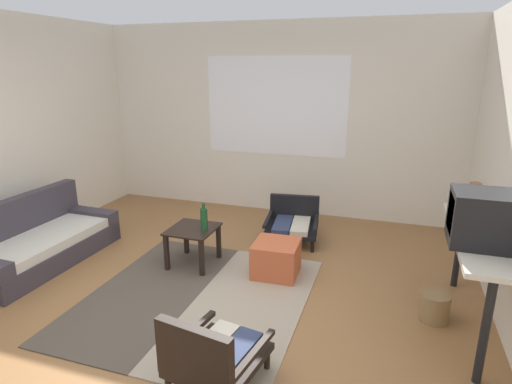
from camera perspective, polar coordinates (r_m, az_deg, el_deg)
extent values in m
plane|color=olive|center=(3.93, -10.13, -16.00)|extent=(7.80, 7.80, 0.00)
cube|color=silver|center=(6.21, 2.77, 9.65)|extent=(5.60, 0.12, 2.70)
cube|color=white|center=(6.13, 2.64, 11.41)|extent=(2.04, 0.01, 1.38)
cube|color=#4C4238|center=(4.38, -13.95, -12.56)|extent=(1.00, 2.21, 0.01)
cube|color=gray|center=(3.99, -1.26, -15.15)|extent=(1.00, 2.21, 0.01)
cube|color=#38333D|center=(5.29, -26.60, -7.32)|extent=(0.77, 1.72, 0.23)
cube|color=beige|center=(5.21, -26.60, -5.73)|extent=(0.67, 1.54, 0.10)
cube|color=#38333D|center=(5.41, -29.34, -3.78)|extent=(0.17, 1.71, 0.60)
cube|color=#38333D|center=(5.78, -21.38, -3.94)|extent=(0.75, 0.19, 0.37)
cube|color=black|center=(4.63, -8.52, -4.94)|extent=(0.49, 0.53, 0.02)
cube|color=black|center=(4.98, -9.38, -6.03)|extent=(0.04, 0.04, 0.41)
cube|color=black|center=(4.82, -5.04, -6.68)|extent=(0.04, 0.04, 0.41)
cube|color=black|center=(4.63, -11.93, -8.01)|extent=(0.04, 0.04, 0.41)
cube|color=black|center=(4.45, -7.32, -8.81)|extent=(0.04, 0.04, 0.41)
cylinder|color=black|center=(5.05, 7.58, -7.25)|extent=(0.04, 0.04, 0.14)
cylinder|color=black|center=(5.11, 1.38, -6.84)|extent=(0.04, 0.04, 0.14)
cylinder|color=black|center=(5.56, 7.94, -4.97)|extent=(0.04, 0.04, 0.14)
cylinder|color=black|center=(5.61, 2.32, -4.63)|extent=(0.04, 0.04, 0.14)
cube|color=black|center=(5.29, 4.83, -4.92)|extent=(0.71, 0.71, 0.05)
cube|color=beige|center=(5.24, 6.02, -4.51)|extent=(0.28, 0.59, 0.06)
cube|color=#2D3856|center=(5.26, 3.63, -4.37)|extent=(0.28, 0.59, 0.06)
cube|color=black|center=(5.49, 5.20, -2.04)|extent=(0.63, 0.15, 0.32)
cube|color=black|center=(5.23, 8.08, -3.94)|extent=(0.13, 0.63, 0.04)
cube|color=black|center=(5.28, 1.68, -3.55)|extent=(0.13, 0.63, 0.04)
cylinder|color=black|center=(3.46, -5.77, -19.30)|extent=(0.04, 0.04, 0.16)
cylinder|color=black|center=(3.27, 1.49, -21.60)|extent=(0.04, 0.04, 0.16)
cube|color=black|center=(3.11, -4.94, -21.51)|extent=(0.64, 0.70, 0.05)
cube|color=beige|center=(3.14, -6.31, -19.97)|extent=(0.27, 0.58, 0.06)
cube|color=#2D3856|center=(3.05, -3.15, -21.05)|extent=(0.27, 0.58, 0.06)
cube|color=black|center=(2.80, -8.34, -20.93)|extent=(0.54, 0.16, 0.39)
cube|color=black|center=(3.17, -9.02, -18.38)|extent=(0.15, 0.61, 0.04)
cube|color=black|center=(2.94, -0.59, -21.23)|extent=(0.15, 0.61, 0.04)
cube|color=#BC5633|center=(4.46, 2.74, -8.94)|extent=(0.47, 0.47, 0.36)
cube|color=beige|center=(3.80, 27.58, -5.25)|extent=(0.37, 1.53, 0.04)
cylinder|color=black|center=(3.35, 28.40, -16.26)|extent=(0.06, 0.06, 0.79)
cylinder|color=black|center=(4.60, 25.62, -6.92)|extent=(0.06, 0.06, 0.79)
cube|color=black|center=(3.52, 28.57, -3.19)|extent=(0.49, 0.41, 0.40)
cube|color=black|center=(3.48, 24.76, -2.56)|extent=(0.01, 0.32, 0.28)
cylinder|color=brown|center=(4.10, 27.07, -1.87)|extent=(0.20, 0.20, 0.20)
cylinder|color=brown|center=(4.06, 27.36, 0.27)|extent=(0.09, 0.09, 0.12)
cylinder|color=#194723|center=(4.51, -7.01, -3.70)|extent=(0.08, 0.08, 0.24)
cylinder|color=#194723|center=(4.46, -7.07, -1.88)|extent=(0.03, 0.03, 0.06)
cylinder|color=olive|center=(4.05, 22.89, -14.07)|extent=(0.24, 0.24, 0.25)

